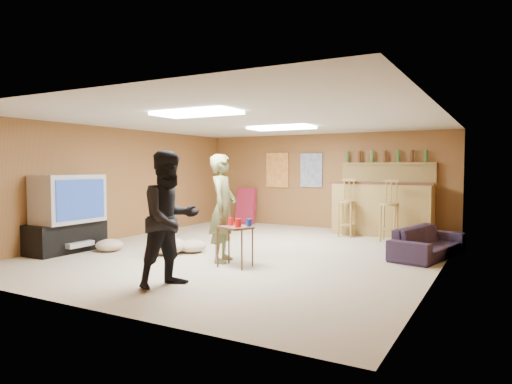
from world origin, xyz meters
The scene contains 32 objects.
ground centered at (0.00, 0.00, 0.00)m, with size 7.00×7.00×0.00m, color tan.
ceiling centered at (0.00, 0.00, 2.20)m, with size 6.00×7.00×0.02m, color silver.
wall_back centered at (0.00, 3.50, 1.10)m, with size 6.00×0.02×2.20m, color brown.
wall_front centered at (0.00, -3.50, 1.10)m, with size 6.00×0.02×2.20m, color brown.
wall_left centered at (-3.00, 0.00, 1.10)m, with size 0.02×7.00×2.20m, color brown.
wall_right centered at (3.00, 0.00, 1.10)m, with size 0.02×7.00×2.20m, color brown.
tv_stand centered at (-2.72, -1.50, 0.25)m, with size 0.55×1.30×0.50m, color black.
dvd_box centered at (-2.50, -1.50, 0.15)m, with size 0.35×0.50×0.08m, color #B2B2B7.
tv_body centered at (-2.65, -1.50, 0.90)m, with size 0.60×1.10×0.80m, color #B2B2B7.
tv_screen centered at (-2.34, -1.50, 0.90)m, with size 0.02×0.95×0.65m, color navy.
bar_counter centered at (1.50, 2.95, 0.55)m, with size 2.00×0.60×1.10m, color olive.
bar_lip centered at (1.50, 2.70, 1.10)m, with size 2.10×0.12×0.05m, color #452216.
bar_shelf centered at (1.50, 3.40, 1.50)m, with size 2.00×0.18×0.05m, color olive.
bar_backing centered at (1.50, 3.42, 1.20)m, with size 2.00×0.14×0.60m, color olive.
poster_left centered at (-1.20, 3.46, 1.35)m, with size 0.60×0.03×0.85m, color #BF3F26.
poster_right centered at (-0.30, 3.46, 1.35)m, with size 0.55×0.03×0.80m, color #334C99.
folding_chair_stack centered at (-2.00, 3.30, 0.45)m, with size 0.50×0.14×0.90m, color #9E1D39.
ceiling_panel_front centered at (0.00, -1.50, 2.17)m, with size 1.20×0.60×0.04m, color white.
ceiling_panel_back centered at (0.00, 1.20, 2.17)m, with size 1.20×0.60×0.04m, color white.
person_olive centered at (0.04, -0.89, 0.81)m, with size 0.59×0.39×1.62m, color olive.
person_black centered at (0.27, -2.41, 0.81)m, with size 0.79×0.62×1.63m, color black.
sofa centered at (2.70, 0.95, 0.24)m, with size 1.63×0.64×0.48m, color black.
tray_table centered at (0.39, -1.12, 0.29)m, with size 0.45×0.36×0.58m, color #452216.
cup_red_near centered at (0.28, -1.06, 0.64)m, with size 0.08×0.08×0.11m, color red.
cup_red_far centered at (0.47, -1.17, 0.64)m, with size 0.09×0.09×0.12m, color red.
cup_blue centered at (0.55, -1.01, 0.64)m, with size 0.08×0.08×0.11m, color navy.
bar_stool_left centered at (0.90, 2.41, 0.61)m, with size 0.38×0.38×1.21m, color olive, non-canonical shape.
bar_stool_right centered at (1.80, 2.22, 0.62)m, with size 0.39×0.39×1.23m, color olive, non-canonical shape.
cushion_near_tv centered at (-1.10, -0.84, 0.14)m, with size 0.62×0.62×0.28m, color tan.
cushion_mid centered at (-0.83, -0.52, 0.11)m, with size 0.47×0.47×0.21m, color tan.
cushion_far centered at (-2.11, -1.12, 0.10)m, with size 0.46×0.46×0.21m, color tan.
bottle_row centered at (1.44, 3.38, 1.65)m, with size 1.76×0.08×0.26m, color #3F7233, non-canonical shape.
Camera 1 is at (3.77, -6.63, 1.43)m, focal length 32.00 mm.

